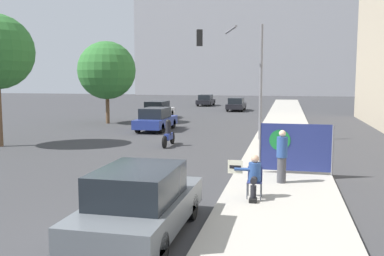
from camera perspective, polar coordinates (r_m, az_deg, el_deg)
name	(u,v)px	position (r m, az deg, el deg)	size (l,w,h in m)	color
ground_plane	(120,241)	(9.43, -9.58, -14.59)	(160.00, 160.00, 0.00)	#38383A
sidewalk_curb	(284,141)	(23.36, 12.20, -1.74)	(3.31, 90.00, 0.12)	#A8A399
building_backdrop_far	(263,21)	(92.31, 9.44, 13.85)	(52.00, 12.00, 30.31)	#99999E
seated_protester	(254,175)	(11.87, 8.22, -6.27)	(0.93, 0.77, 1.20)	#474C56
jogger_on_sidewalk	(282,156)	(13.74, 11.90, -3.68)	(0.34, 0.34, 1.67)	#424247
protest_banner	(295,148)	(15.10, 13.58, -2.54)	(2.49, 0.06, 1.73)	slate
traffic_light_pole	(239,62)	(22.97, 6.25, 8.72)	(3.42, 3.18, 6.10)	slate
parked_car_curbside	(140,203)	(9.31, -6.91, -9.88)	(1.82, 4.29, 1.54)	#565B60
car_on_road_nearest	(156,119)	(28.06, -4.85, 1.17)	(1.77, 4.49, 1.50)	navy
car_on_road_midblock	(158,110)	(36.35, -4.60, 2.41)	(1.76, 4.74, 1.50)	silver
car_on_road_distant	(236,104)	(45.47, 5.92, 3.18)	(1.71, 4.52, 1.38)	black
car_on_road_far_lane	(206,100)	(53.62, 1.85, 3.73)	(1.72, 4.34, 1.38)	black
motorcycle_on_road	(168,135)	(21.61, -3.16, -0.91)	(0.28, 2.06, 1.35)	navy
street_tree_midblock	(107,70)	(32.98, -11.30, 7.54)	(4.34, 4.34, 6.18)	brown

